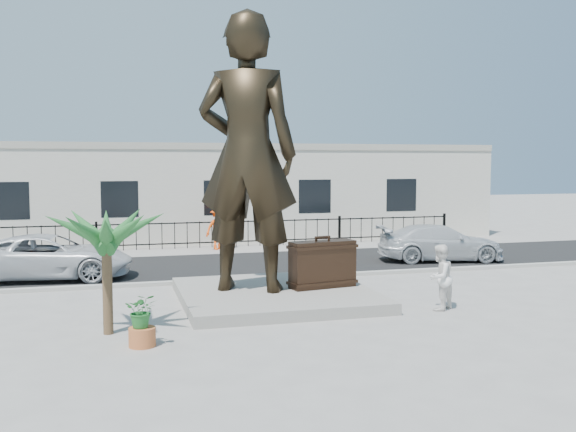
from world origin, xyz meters
The scene contains 16 objects.
ground centered at (0.00, 0.00, 0.00)m, with size 100.00×100.00×0.00m, color #9E9991.
street centered at (0.00, 8.00, 0.01)m, with size 40.00×7.00×0.01m, color black.
curb centered at (0.00, 4.50, 0.06)m, with size 40.00×0.25×0.12m, color #A5A399.
far_sidewalk centered at (0.00, 12.00, 0.01)m, with size 40.00×2.50×0.02m, color #9E9991.
plinth centered at (-0.50, 1.50, 0.15)m, with size 5.20×5.20×0.30m, color gray.
fence centered at (0.00, 12.80, 0.60)m, with size 22.00×0.10×1.20m, color black.
building centered at (0.00, 17.00, 2.20)m, with size 28.00×7.00×4.40m, color silver.
statue centered at (-1.25, 1.65, 4.06)m, with size 2.74×1.80×7.52m, color black.
suitcase centered at (0.86, 1.46, 0.96)m, with size 1.87×0.60×1.32m, color black.
tourist centered at (3.32, -0.77, 0.86)m, with size 0.83×0.65×1.71m, color white.
car_white centered at (-6.85, 6.55, 0.74)m, with size 2.43×5.28×1.47m, color silver.
car_silver centered at (7.44, 6.70, 0.71)m, with size 1.95×4.79×1.39m, color silver.
worker centered at (-0.39, 12.02, 0.96)m, with size 1.22×0.70×1.88m, color #FF4D0D.
palm_tree centered at (-4.98, -0.92, 0.00)m, with size 1.80×1.80×3.20m, color #205A26, non-canonical shape.
planter centered at (-4.29, -2.12, 0.20)m, with size 0.56×0.56×0.40m, color #B85F30.
shrub centered at (-4.29, -2.12, 0.76)m, with size 0.65×0.56×0.72m, color #22692A.
Camera 1 is at (-4.84, -15.55, 3.84)m, focal length 40.00 mm.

